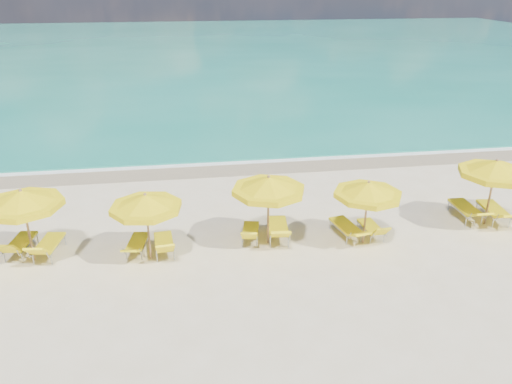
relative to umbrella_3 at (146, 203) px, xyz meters
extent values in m
plane|color=beige|center=(3.71, 0.50, -1.93)|extent=(120.00, 120.00, 0.00)
cube|color=#167F69|center=(3.71, 48.50, -1.93)|extent=(120.00, 80.00, 0.30)
cube|color=tan|center=(3.71, 7.90, -1.93)|extent=(120.00, 2.60, 0.01)
cube|color=white|center=(3.71, 8.70, -1.93)|extent=(120.00, 1.20, 0.03)
cube|color=white|center=(-2.29, 17.50, -1.93)|extent=(14.00, 0.36, 0.05)
cube|color=white|center=(11.71, 24.50, -1.93)|extent=(18.00, 0.30, 0.05)
cylinder|color=#A57A52|center=(-3.66, 0.41, -0.75)|extent=(0.07, 0.07, 2.36)
cone|color=yellow|center=(-3.66, 0.41, 0.24)|extent=(2.65, 2.65, 0.47)
cylinder|color=yellow|center=(-3.66, 0.41, 0.01)|extent=(2.67, 2.67, 0.19)
sphere|color=#A57A52|center=(-3.66, 0.41, 0.48)|extent=(0.10, 0.10, 0.10)
cylinder|color=#A57A52|center=(0.00, 0.00, -0.85)|extent=(0.07, 0.07, 2.17)
cone|color=yellow|center=(0.00, 0.00, 0.06)|extent=(2.70, 2.70, 0.43)
cylinder|color=yellow|center=(0.00, 0.00, -0.15)|extent=(2.72, 2.72, 0.17)
sphere|color=#A57A52|center=(0.00, 0.00, 0.29)|extent=(0.10, 0.10, 0.10)
cylinder|color=#A57A52|center=(3.88, 0.41, -0.76)|extent=(0.07, 0.07, 2.35)
cone|color=yellow|center=(3.88, 0.41, 0.23)|extent=(2.58, 2.58, 0.47)
cylinder|color=yellow|center=(3.88, 0.41, 0.00)|extent=(2.60, 2.60, 0.19)
sphere|color=#A57A52|center=(3.88, 0.41, 0.47)|extent=(0.10, 0.10, 0.10)
cylinder|color=#A57A52|center=(7.06, -0.07, -0.85)|extent=(0.07, 0.07, 2.17)
cone|color=yellow|center=(7.06, -0.07, 0.07)|extent=(2.45, 2.45, 0.43)
cylinder|color=yellow|center=(7.06, -0.07, -0.15)|extent=(2.48, 2.48, 0.17)
sphere|color=#A57A52|center=(7.06, -0.07, 0.29)|extent=(0.10, 0.10, 0.10)
cylinder|color=#A57A52|center=(11.91, 0.61, -0.73)|extent=(0.07, 0.07, 2.41)
cone|color=yellow|center=(11.91, 0.61, 0.28)|extent=(2.49, 2.49, 0.48)
cylinder|color=yellow|center=(11.91, 0.61, 0.05)|extent=(2.51, 2.51, 0.19)
sphere|color=#A57A52|center=(11.91, 0.61, 0.53)|extent=(0.11, 0.11, 0.11)
cube|color=yellow|center=(-4.15, 1.02, -1.55)|extent=(0.77, 1.40, 0.08)
cube|color=yellow|center=(-4.28, 0.15, -1.32)|extent=(0.65, 0.56, 0.51)
cube|color=yellow|center=(-3.22, 0.77, -1.54)|extent=(0.80, 1.42, 0.08)
cube|color=yellow|center=(-3.36, -0.13, -1.33)|extent=(0.67, 0.61, 0.49)
cube|color=yellow|center=(-0.42, 0.55, -1.59)|extent=(0.71, 1.25, 0.07)
cube|color=yellow|center=(-0.56, -0.28, -1.46)|extent=(0.61, 0.61, 0.31)
cube|color=yellow|center=(0.43, 0.34, -1.56)|extent=(0.69, 1.33, 0.08)
cube|color=yellow|center=(0.50, -0.51, -1.34)|extent=(0.62, 0.53, 0.48)
cube|color=yellow|center=(3.34, 0.78, -1.59)|extent=(0.75, 1.26, 0.07)
cube|color=yellow|center=(3.18, 0.01, -1.39)|extent=(0.61, 0.54, 0.44)
cube|color=yellow|center=(4.28, 0.76, -1.51)|extent=(0.80, 1.52, 0.09)
cube|color=yellow|center=(4.17, -0.22, -1.30)|extent=(0.71, 0.66, 0.49)
cube|color=yellow|center=(6.60, 0.56, -1.55)|extent=(0.83, 1.41, 0.08)
cube|color=yellow|center=(6.78, -0.37, -1.42)|extent=(0.69, 0.71, 0.32)
cube|color=yellow|center=(7.48, 0.42, -1.59)|extent=(0.60, 1.21, 0.07)
cube|color=yellow|center=(7.53, -0.36, -1.39)|extent=(0.55, 0.47, 0.45)
cube|color=yellow|center=(11.44, 1.25, -1.52)|extent=(0.68, 1.46, 0.09)
cube|color=yellow|center=(11.42, 0.23, -1.35)|extent=(0.66, 0.65, 0.41)
cube|color=yellow|center=(12.41, 0.98, -1.51)|extent=(0.81, 1.52, 0.09)
cube|color=yellow|center=(12.29, -0.04, -1.35)|extent=(0.72, 0.72, 0.40)
camera|label=1|loc=(1.28, -14.14, 6.38)|focal=35.00mm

